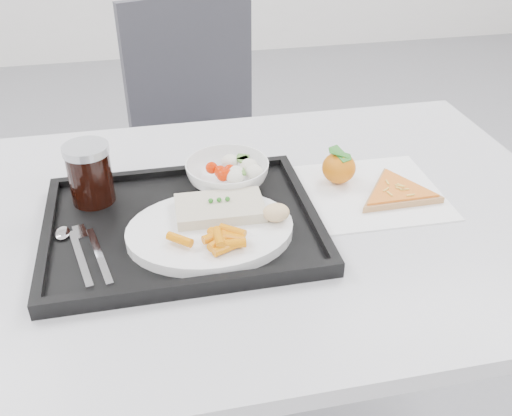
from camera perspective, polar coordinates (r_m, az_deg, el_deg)
name	(u,v)px	position (r m, az deg, el deg)	size (l,w,h in m)	color
table	(241,244)	(1.04, -1.52, -3.60)	(1.20, 0.80, 0.75)	#AEAEB0
chair	(197,134)	(1.78, -5.87, 7.35)	(0.53, 0.54, 0.93)	#323239
tray	(182,225)	(0.97, -7.38, -1.72)	(0.45, 0.35, 0.03)	black
dinner_plate	(210,231)	(0.92, -4.61, -2.28)	(0.27, 0.27, 0.02)	white
fish_fillet	(220,208)	(0.94, -3.64, 0.01)	(0.15, 0.09, 0.03)	beige
bread_roll	(276,213)	(0.92, 2.02, -0.46)	(0.05, 0.05, 0.03)	#E0C684
salad_bowl	(227,174)	(1.05, -2.88, 3.42)	(0.15, 0.15, 0.05)	white
cola_glass	(90,173)	(1.02, -16.29, 3.41)	(0.08, 0.08, 0.11)	black
cutlery	(80,246)	(0.94, -17.22, -3.67)	(0.10, 0.17, 0.01)	silver
napkin	(371,192)	(1.08, 11.47, 1.59)	(0.25, 0.24, 0.00)	white
tangerine	(339,168)	(1.08, 8.28, 4.02)	(0.07, 0.07, 0.07)	#FFA803
pizza_slice	(397,192)	(1.07, 13.92, 1.54)	(0.25, 0.25, 0.02)	tan
carrot_pile	(219,239)	(0.87, -3.71, -3.12)	(0.12, 0.07, 0.02)	orange
salad_contents	(235,170)	(1.04, -2.13, 3.79)	(0.10, 0.09, 0.03)	#C31F00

